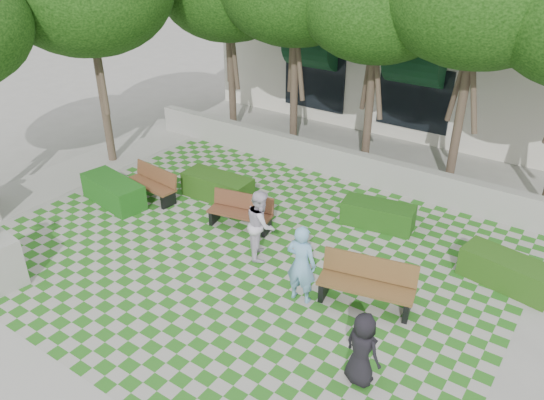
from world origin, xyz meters
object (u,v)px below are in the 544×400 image
Objects in this scene: hedge_midleft at (218,187)px; person_blue at (301,264)px; bench_east at (367,284)px; bench_mid at (241,212)px; person_dark at (362,349)px; hedge_west at (113,191)px; bench_west at (152,184)px; person_white at (261,224)px; hedge_midright at (378,215)px; hedge_east at (507,272)px.

person_blue is (4.36, -2.54, 0.53)m from hedge_midleft.
bench_east is 4.17m from bench_mid.
person_dark is (2.03, -1.31, -0.18)m from person_blue.
bench_mid reaches higher than hedge_west.
bench_west is 0.85× the size of hedge_west.
hedge_midleft is (-5.55, 1.89, -0.14)m from bench_east.
bench_mid is 1.50m from person_white.
person_blue reaches higher than hedge_west.
bench_west is (-7.11, 0.87, -0.06)m from bench_east.
hedge_midright is (5.98, 2.20, -0.11)m from bench_west.
bench_west is 9.47m from hedge_east.
hedge_midleft is at bearing 40.06° from hedge_west.
hedge_midleft is at bearing 23.48° from person_white.
hedge_west is at bearing -155.29° from hedge_midright.
hedge_midright is at bearing 23.13° from bench_mid.
hedge_west is 8.84m from person_dark.
hedge_west is at bearing 1.50° from person_dark.
hedge_midleft is (-1.51, 0.87, -0.07)m from bench_mid.
bench_mid is 1.74m from hedge_midleft.
person_white reaches higher than bench_east.
bench_east is at bearing -18.83° from hedge_midleft.
bench_east is 1.01× the size of hedge_midleft.
hedge_midleft is at bearing -165.01° from hedge_midright.
hedge_west is (-6.64, -3.06, 0.04)m from hedge_midright.
hedge_midleft is 3.22m from person_white.
bench_east is 1.21× the size of person_white.
hedge_east is at bearing -93.73° from person_dark.
bench_west is 1.03× the size of person_white.
bench_west is 4.34m from person_white.
bench_east is at bearing -133.77° from hedge_east.
bench_mid reaches higher than hedge_east.
bench_mid is at bearing 21.78° from person_white.
bench_east is at bearing -0.13° from hedge_west.
person_dark is (0.83, -1.95, 0.22)m from bench_east.
person_white is (4.28, -0.64, 0.42)m from bench_west.
bench_mid is 0.86× the size of hedge_west.
bench_west is 0.90× the size of hedge_east.
hedge_midright is at bearing 14.99° from hedge_midleft.
person_blue is 2.42m from person_dark.
person_white is at bearing -120.92° from hedge_midright.
bench_west reaches higher than hedge_midleft.
hedge_east is 1.36× the size of person_dark.
person_blue reaches higher than hedge_east.
person_blue is at bearing -153.23° from person_white.
hedge_midright is 0.89× the size of hedge_west.
bench_mid is 3.07m from bench_west.
person_white is at bearing -31.44° from hedge_midleft.
hedge_midright is 3.35m from person_white.
bench_east reaches higher than hedge_west.
bench_mid is 0.96× the size of hedge_midright.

